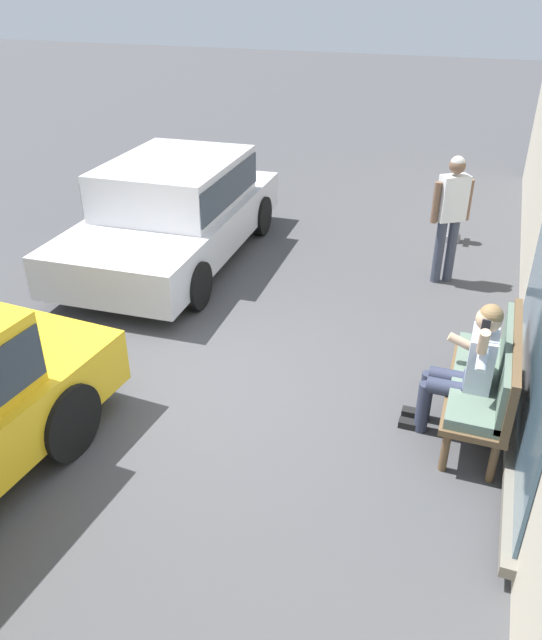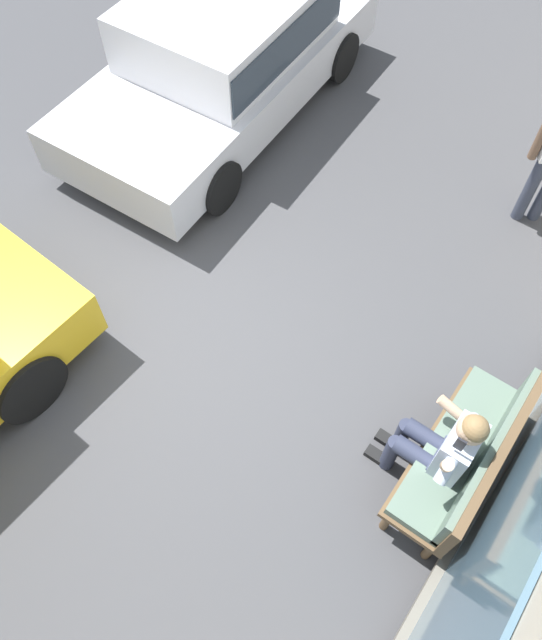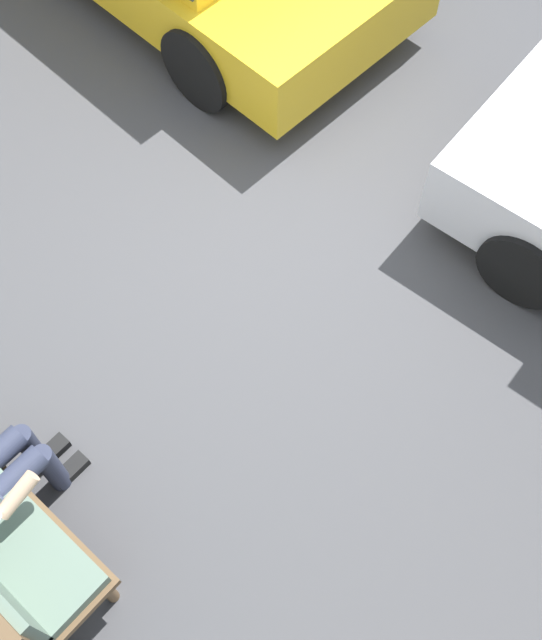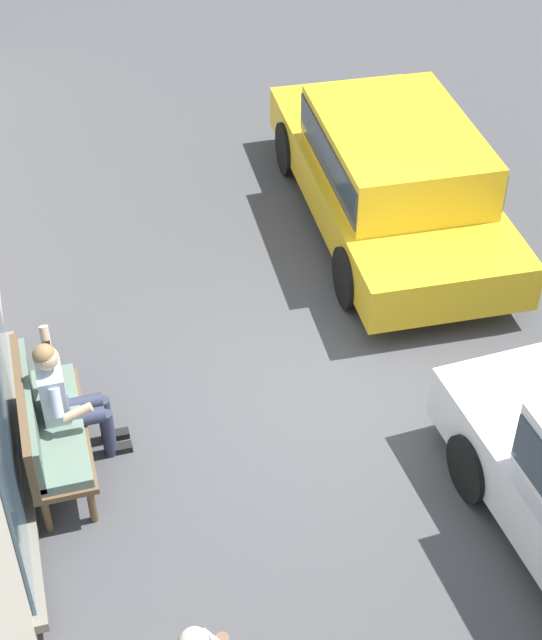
% 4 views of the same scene
% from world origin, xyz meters
% --- Properties ---
extents(ground_plane, '(60.00, 60.00, 0.00)m').
position_xyz_m(ground_plane, '(0.00, 0.00, 0.00)').
color(ground_plane, '#424244').
extents(bench, '(1.56, 0.55, 1.02)m').
position_xyz_m(bench, '(-0.30, 2.90, 0.59)').
color(bench, brown).
rests_on(bench, ground_plane).
extents(person_on_phone, '(0.73, 0.74, 1.35)m').
position_xyz_m(person_on_phone, '(-0.16, 2.67, 0.72)').
color(person_on_phone, '#2D3347').
rests_on(person_on_phone, ground_plane).
extents(parked_car_near, '(4.40, 2.17, 1.44)m').
position_xyz_m(parked_car_near, '(-2.93, -1.64, 0.78)').
color(parked_car_near, silver).
rests_on(parked_car_near, ground_plane).
extents(pedestrian_standing, '(0.37, 0.47, 1.73)m').
position_xyz_m(pedestrian_standing, '(-3.44, 2.17, 1.02)').
color(pedestrian_standing, '#383D4C').
rests_on(pedestrian_standing, ground_plane).
extents(fire_hydrant, '(0.38, 0.26, 0.81)m').
position_xyz_m(fire_hydrant, '(-4.98, 2.16, 0.39)').
color(fire_hydrant, slate).
rests_on(fire_hydrant, ground_plane).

